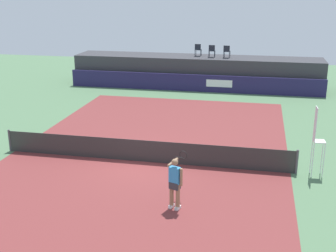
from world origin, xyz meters
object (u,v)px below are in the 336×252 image
Objects in this scene: spectator_chair_far_left at (198,49)px; net_post_far at (297,162)px; spectator_chair_center at (227,51)px; tennis_player at (175,182)px; net_post_near at (10,140)px; umpire_chair at (317,137)px; spectator_chair_left at (212,50)px.

net_post_far is at bearing -68.32° from spectator_chair_far_left.
spectator_chair_center is at bearing -11.91° from spectator_chair_far_left.
tennis_player is at bearing -84.03° from spectator_chair_far_left.
net_post_far is (12.40, 0.00, 0.00)m from net_post_near.
spectator_chair_left is at bearing 110.79° from umpire_chair.
net_post_near is at bearing -115.82° from spectator_chair_left.
umpire_chair is 6.11m from tennis_player.
spectator_chair_far_left is 0.89× the size of net_post_near.
spectator_chair_left and spectator_chair_center have the same top height.
spectator_chair_center is 17.35m from net_post_near.
net_post_far is at bearing -75.02° from spectator_chair_center.
spectator_chair_left reaches higher than tennis_player.
spectator_chair_left is (1.06, -0.39, 0.00)m from spectator_chair_far_left.
spectator_chair_center is at bearing -3.22° from spectator_chair_left.
spectator_chair_far_left is 2.18m from spectator_chair_center.
spectator_chair_left is 0.32× the size of umpire_chair.
spectator_chair_left is 0.50× the size of tennis_player.
net_post_far is (-0.64, 0.01, -1.09)m from umpire_chair.
tennis_player is at bearing -137.76° from net_post_far.
umpire_chair is 1.26m from net_post_far.
spectator_chair_center is at bearing 89.64° from tennis_player.
umpire_chair reaches higher than net_post_near.
tennis_player is (8.26, -3.76, 0.46)m from net_post_near.
tennis_player is at bearing -87.11° from spectator_chair_left.
spectator_chair_far_left is 16.84m from net_post_near.
spectator_chair_center is at bearing 104.98° from net_post_far.
umpire_chair is at bearing 38.14° from tennis_player.
spectator_chair_center reaches higher than umpire_chair.
spectator_chair_far_left is 0.50× the size of tennis_player.
net_post_far is at bearing 179.49° from umpire_chair.
tennis_player is (0.95, -18.86, -1.73)m from spectator_chair_left.
net_post_near is at bearing -119.12° from spectator_chair_center.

